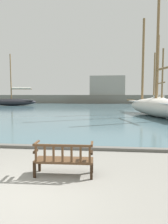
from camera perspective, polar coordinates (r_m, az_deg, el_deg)
ground_plane at (r=4.98m, az=-17.31°, el=-21.78°), size 160.00×160.00×0.00m
harbor_water at (r=48.16m, az=3.74°, el=2.33°), size 100.00×80.00×0.08m
quay_edge_kerb at (r=8.42m, az=-6.81°, el=-9.99°), size 40.00×0.30×0.12m
park_bench at (r=5.64m, az=-5.79°, el=-13.19°), size 1.61×0.56×0.92m
sailboat_mid_port at (r=42.28m, az=-19.65°, el=2.85°), size 9.29×4.78×10.11m
sailboat_nearest_port at (r=21.14m, az=20.16°, el=1.86°), size 5.46×13.82×13.41m
sailboat_nearest_starboard at (r=40.44m, az=20.25°, el=3.24°), size 3.17×11.41×13.23m
far_breakwater at (r=50.59m, az=4.50°, el=4.55°), size 52.38×2.40×6.94m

